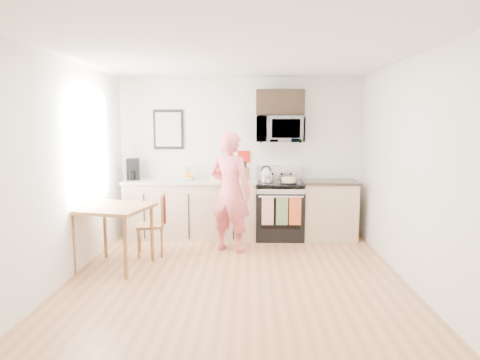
{
  "coord_description": "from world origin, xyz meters",
  "views": [
    {
      "loc": [
        0.17,
        -4.82,
        1.84
      ],
      "look_at": [
        0.02,
        1.0,
        1.08
      ],
      "focal_mm": 32.0,
      "sensor_mm": 36.0,
      "label": 1
    }
  ],
  "objects_px": {
    "chair": "(159,215)",
    "cake": "(289,180)",
    "microwave": "(280,129)",
    "dining_table": "(113,213)",
    "range": "(279,211)",
    "person": "(230,192)"
  },
  "relations": [
    {
      "from": "microwave",
      "to": "chair",
      "type": "xyz_separation_m",
      "value": [
        -1.76,
        -1.04,
        -1.2
      ]
    },
    {
      "from": "microwave",
      "to": "dining_table",
      "type": "bearing_deg",
      "value": -144.0
    },
    {
      "from": "microwave",
      "to": "dining_table",
      "type": "distance_m",
      "value": 2.93
    },
    {
      "from": "microwave",
      "to": "dining_table",
      "type": "relative_size",
      "value": 0.85
    },
    {
      "from": "dining_table",
      "to": "chair",
      "type": "relative_size",
      "value": 1.02
    },
    {
      "from": "range",
      "to": "cake",
      "type": "xyz_separation_m",
      "value": [
        0.13,
        -0.16,
        0.53
      ]
    },
    {
      "from": "dining_table",
      "to": "range",
      "type": "bearing_deg",
      "value": 34.18
    },
    {
      "from": "dining_table",
      "to": "chair",
      "type": "distance_m",
      "value": 0.74
    },
    {
      "from": "cake",
      "to": "dining_table",
      "type": "bearing_deg",
      "value": -150.26
    },
    {
      "from": "chair",
      "to": "cake",
      "type": "distance_m",
      "value": 2.08
    },
    {
      "from": "microwave",
      "to": "person",
      "type": "bearing_deg",
      "value": -132.18
    },
    {
      "from": "chair",
      "to": "range",
      "type": "bearing_deg",
      "value": 16.76
    },
    {
      "from": "chair",
      "to": "cake",
      "type": "relative_size",
      "value": 3.31
    },
    {
      "from": "person",
      "to": "dining_table",
      "type": "relative_size",
      "value": 1.95
    },
    {
      "from": "dining_table",
      "to": "cake",
      "type": "xyz_separation_m",
      "value": [
        2.34,
        1.34,
        0.25
      ]
    },
    {
      "from": "microwave",
      "to": "dining_table",
      "type": "xyz_separation_m",
      "value": [
        -2.21,
        -1.61,
        -1.05
      ]
    },
    {
      "from": "range",
      "to": "chair",
      "type": "bearing_deg",
      "value": -151.93
    },
    {
      "from": "dining_table",
      "to": "person",
      "type": "bearing_deg",
      "value": 27.92
    },
    {
      "from": "range",
      "to": "microwave",
      "type": "relative_size",
      "value": 1.53
    },
    {
      "from": "microwave",
      "to": "cake",
      "type": "height_order",
      "value": "microwave"
    },
    {
      "from": "person",
      "to": "range",
      "type": "bearing_deg",
      "value": -112.14
    },
    {
      "from": "range",
      "to": "dining_table",
      "type": "bearing_deg",
      "value": -145.82
    }
  ]
}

